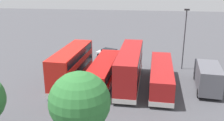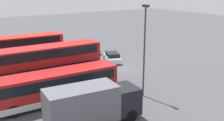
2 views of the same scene
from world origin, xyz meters
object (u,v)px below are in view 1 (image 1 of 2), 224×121
at_px(box_truck_blue, 208,76).
at_px(car_small_green, 108,53).
at_px(bus_single_deck_third, 103,72).
at_px(bus_single_deck_near_end, 161,75).
at_px(bus_double_decker_second, 130,67).
at_px(bus_double_decker_fourth, 72,65).
at_px(waste_bin_yellow, 119,62).
at_px(lamp_post_tall, 185,35).
at_px(car_hatchback_silver, 73,51).

distance_m(box_truck_blue, car_small_green, 17.98).
height_order(bus_single_deck_third, box_truck_blue, box_truck_blue).
bearing_deg(bus_single_deck_near_end, bus_double_decker_second, -4.63).
bearing_deg(car_small_green, bus_double_decker_fourth, 76.83).
bearing_deg(bus_double_decker_second, waste_bin_yellow, -74.44).
xyz_separation_m(bus_double_decker_second, box_truck_blue, (-9.41, -0.11, -0.74)).
relative_size(lamp_post_tall, waste_bin_yellow, 9.36).
height_order(car_hatchback_silver, lamp_post_tall, lamp_post_tall).
relative_size(bus_single_deck_near_end, bus_double_decker_fourth, 1.09).
xyz_separation_m(box_truck_blue, car_hatchback_silver, (20.28, -11.87, -1.01)).
xyz_separation_m(bus_single_deck_third, bus_double_decker_fourth, (3.94, 0.52, 0.82)).
distance_m(car_hatchback_silver, waste_bin_yellow, 9.79).
bearing_deg(bus_single_deck_near_end, bus_double_decker_fourth, 0.92).
bearing_deg(lamp_post_tall, bus_double_decker_second, 44.09).
bearing_deg(bus_single_deck_third, box_truck_blue, -179.62).
height_order(car_hatchback_silver, car_small_green, same).
bearing_deg(lamp_post_tall, bus_single_deck_near_end, 65.09).
relative_size(car_hatchback_silver, car_small_green, 1.02).
relative_size(box_truck_blue, car_hatchback_silver, 1.76).
distance_m(bus_single_deck_near_end, car_hatchback_silver, 19.24).
bearing_deg(box_truck_blue, bus_double_decker_second, 0.69).
bearing_deg(lamp_post_tall, car_hatchback_silver, -14.96).
bearing_deg(car_hatchback_silver, waste_bin_yellow, 153.40).
relative_size(bus_double_decker_second, car_hatchback_silver, 2.72).
bearing_deg(box_truck_blue, lamp_post_tall, -73.58).
relative_size(bus_single_deck_third, box_truck_blue, 1.48).
height_order(bus_single_deck_third, waste_bin_yellow, bus_single_deck_third).
relative_size(bus_single_deck_third, car_hatchback_silver, 2.60).
relative_size(bus_double_decker_fourth, box_truck_blue, 1.39).
xyz_separation_m(bus_single_deck_near_end, bus_double_decker_second, (3.90, -0.32, 0.83)).
xyz_separation_m(bus_double_decker_fourth, lamp_post_tall, (-14.63, -7.61, 2.69)).
xyz_separation_m(bus_single_deck_near_end, bus_single_deck_third, (7.24, -0.35, -0.00)).
relative_size(bus_double_decker_second, car_small_green, 2.77).
bearing_deg(bus_double_decker_fourth, box_truck_blue, -177.91).
height_order(bus_double_decker_second, car_small_green, bus_double_decker_second).
height_order(bus_double_decker_fourth, car_small_green, bus_double_decker_fourth).
relative_size(bus_double_decker_fourth, waste_bin_yellow, 11.25).
height_order(bus_single_deck_near_end, bus_single_deck_third, same).
bearing_deg(bus_double_decker_fourth, waste_bin_yellow, -122.53).
bearing_deg(lamp_post_tall, box_truck_blue, 106.42).
distance_m(bus_double_decker_fourth, waste_bin_yellow, 9.80).
bearing_deg(waste_bin_yellow, bus_single_deck_third, 80.83).
bearing_deg(waste_bin_yellow, box_truck_blue, 147.00).
height_order(bus_double_decker_second, bus_double_decker_fourth, same).
bearing_deg(box_truck_blue, car_hatchback_silver, -30.34).
bearing_deg(waste_bin_yellow, bus_double_decker_second, 105.56).
bearing_deg(box_truck_blue, car_small_green, -39.30).
bearing_deg(bus_single_deck_near_end, car_hatchback_silver, -39.80).
xyz_separation_m(car_hatchback_silver, car_small_green, (-6.39, 0.50, -0.00)).
xyz_separation_m(bus_single_deck_third, box_truck_blue, (-12.75, -0.08, 0.08)).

